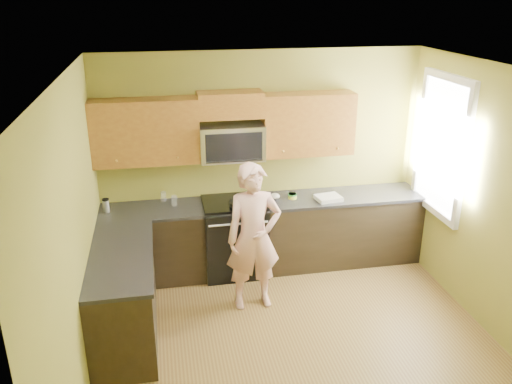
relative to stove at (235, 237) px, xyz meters
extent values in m
plane|color=brown|center=(0.40, -1.68, -0.47)|extent=(4.00, 4.00, 0.00)
plane|color=white|center=(0.40, -1.68, 2.23)|extent=(4.00, 4.00, 0.00)
plane|color=olive|center=(0.40, 0.32, 0.88)|extent=(4.00, 0.00, 4.00)
plane|color=olive|center=(0.40, -3.67, 0.88)|extent=(4.00, 0.00, 4.00)
plane|color=olive|center=(-1.60, -1.68, 0.88)|extent=(0.00, 4.00, 4.00)
plane|color=olive|center=(2.40, -1.68, 0.88)|extent=(0.00, 4.00, 4.00)
cube|color=black|center=(0.40, 0.02, -0.03)|extent=(4.00, 0.60, 0.88)
cube|color=black|center=(-1.30, -1.08, -0.03)|extent=(0.60, 1.60, 0.88)
cube|color=black|center=(0.40, 0.01, 0.43)|extent=(4.00, 0.62, 0.04)
cube|color=black|center=(-1.29, -1.08, 0.43)|extent=(0.62, 1.60, 0.04)
cube|color=brown|center=(0.00, 0.16, 1.62)|extent=(0.76, 0.33, 0.30)
imported|color=#F18578|center=(0.09, -0.79, 0.36)|extent=(0.63, 0.43, 1.67)
cube|color=#B27F47|center=(0.43, -0.10, 0.45)|extent=(0.12, 0.12, 0.01)
ellipsoid|color=silver|center=(0.36, -0.05, 0.48)|extent=(0.15, 0.15, 0.06)
ellipsoid|color=silver|center=(0.52, 0.06, 0.48)|extent=(0.15, 0.16, 0.07)
cube|color=white|center=(1.16, -0.10, 0.47)|extent=(0.33, 0.28, 0.05)
cylinder|color=silver|center=(-0.84, 0.24, 0.51)|extent=(0.08, 0.08, 0.12)
cylinder|color=silver|center=(-0.71, 0.08, 0.51)|extent=(0.08, 0.08, 0.12)
camera|label=1|loc=(-0.85, -5.82, 2.89)|focal=36.77mm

